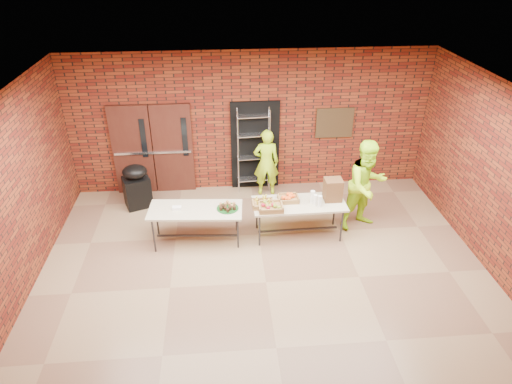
# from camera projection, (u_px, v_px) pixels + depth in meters

# --- Properties ---
(room) EXTENTS (8.08, 7.08, 3.28)m
(room) POSITION_uv_depth(u_px,v_px,m) (267.00, 204.00, 7.13)
(room) COLOR brown
(room) RESTS_ON ground
(double_doors) EXTENTS (1.78, 0.12, 2.10)m
(double_doors) POSITION_uv_depth(u_px,v_px,m) (153.00, 150.00, 10.21)
(double_doors) COLOR #421C13
(double_doors) RESTS_ON room
(dark_doorway) EXTENTS (1.10, 0.06, 2.10)m
(dark_doorway) POSITION_uv_depth(u_px,v_px,m) (255.00, 146.00, 10.40)
(dark_doorway) COLOR black
(dark_doorway) RESTS_ON room
(bronze_plaque) EXTENTS (0.85, 0.04, 0.70)m
(bronze_plaque) POSITION_uv_depth(u_px,v_px,m) (335.00, 123.00, 10.27)
(bronze_plaque) COLOR #382B16
(bronze_plaque) RESTS_ON room
(wire_rack) EXTENTS (0.74, 0.29, 1.98)m
(wire_rack) POSITION_uv_depth(u_px,v_px,m) (254.00, 151.00, 10.30)
(wire_rack) COLOR silver
(wire_rack) RESTS_ON room
(table_left) EXTENTS (1.82, 0.87, 0.73)m
(table_left) POSITION_uv_depth(u_px,v_px,m) (195.00, 212.00, 8.67)
(table_left) COLOR #B4AA89
(table_left) RESTS_ON room
(table_right) EXTENTS (1.80, 0.77, 0.74)m
(table_right) POSITION_uv_depth(u_px,v_px,m) (299.00, 206.00, 8.84)
(table_right) COLOR #B4AA89
(table_right) RESTS_ON room
(basket_bananas) EXTENTS (0.41, 0.32, 0.13)m
(basket_bananas) POSITION_uv_depth(u_px,v_px,m) (263.00, 204.00, 8.68)
(basket_bananas) COLOR olive
(basket_bananas) RESTS_ON table_right
(basket_oranges) EXTENTS (0.40, 0.31, 0.12)m
(basket_oranges) POSITION_uv_depth(u_px,v_px,m) (288.00, 198.00, 8.86)
(basket_oranges) COLOR olive
(basket_oranges) RESTS_ON table_right
(basket_apples) EXTENTS (0.46, 0.36, 0.14)m
(basket_apples) POSITION_uv_depth(u_px,v_px,m) (271.00, 207.00, 8.57)
(basket_apples) COLOR olive
(basket_apples) RESTS_ON table_right
(muffin_tray) EXTENTS (0.41, 0.41, 0.10)m
(muffin_tray) POSITION_uv_depth(u_px,v_px,m) (228.00, 207.00, 8.63)
(muffin_tray) COLOR #134A18
(muffin_tray) RESTS_ON table_left
(napkin_box) EXTENTS (0.17, 0.11, 0.06)m
(napkin_box) POSITION_uv_depth(u_px,v_px,m) (177.00, 208.00, 8.62)
(napkin_box) COLOR white
(napkin_box) RESTS_ON table_left
(coffee_dispenser) EXTENTS (0.34, 0.30, 0.44)m
(coffee_dispenser) POSITION_uv_depth(u_px,v_px,m) (333.00, 190.00, 8.82)
(coffee_dispenser) COLOR brown
(coffee_dispenser) RESTS_ON table_right
(cup_stack_front) EXTENTS (0.07, 0.07, 0.22)m
(cup_stack_front) POSITION_uv_depth(u_px,v_px,m) (315.00, 200.00, 8.69)
(cup_stack_front) COLOR white
(cup_stack_front) RESTS_ON table_right
(cup_stack_mid) EXTENTS (0.08, 0.08, 0.24)m
(cup_stack_mid) POSITION_uv_depth(u_px,v_px,m) (320.00, 201.00, 8.64)
(cup_stack_mid) COLOR white
(cup_stack_mid) RESTS_ON table_right
(cup_stack_back) EXTENTS (0.09, 0.09, 0.26)m
(cup_stack_back) POSITION_uv_depth(u_px,v_px,m) (312.00, 197.00, 8.76)
(cup_stack_back) COLOR white
(cup_stack_back) RESTS_ON table_right
(covered_grill) EXTENTS (0.67, 0.62, 0.99)m
(covered_grill) POSITION_uv_depth(u_px,v_px,m) (137.00, 186.00, 9.90)
(covered_grill) COLOR black
(covered_grill) RESTS_ON room
(volunteer_woman) EXTENTS (0.58, 0.38, 1.58)m
(volunteer_woman) POSITION_uv_depth(u_px,v_px,m) (266.00, 163.00, 10.23)
(volunteer_woman) COLOR #BDFF1C
(volunteer_woman) RESTS_ON room
(volunteer_man) EXTENTS (1.11, 0.99, 1.88)m
(volunteer_man) POSITION_uv_depth(u_px,v_px,m) (366.00, 185.00, 9.00)
(volunteer_man) COLOR #BDFF1C
(volunteer_man) RESTS_ON room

